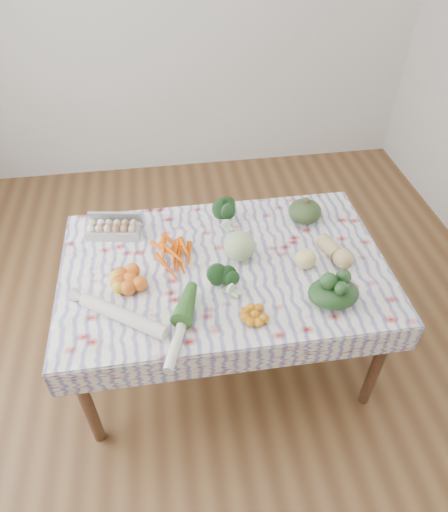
# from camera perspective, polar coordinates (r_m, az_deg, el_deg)

# --- Properties ---
(ground) EXTENTS (4.50, 4.50, 0.00)m
(ground) POSITION_cam_1_polar(r_m,az_deg,el_deg) (2.91, 0.00, -11.92)
(ground) COLOR brown
(ground) RESTS_ON ground
(wall_back) EXTENTS (4.00, 0.04, 2.80)m
(wall_back) POSITION_cam_1_polar(r_m,az_deg,el_deg) (4.04, -5.42, 28.60)
(wall_back) COLOR silver
(wall_back) RESTS_ON ground
(dining_table) EXTENTS (1.60, 1.00, 0.75)m
(dining_table) POSITION_cam_1_polar(r_m,az_deg,el_deg) (2.39, 0.00, -2.49)
(dining_table) COLOR brown
(dining_table) RESTS_ON ground
(tablecloth) EXTENTS (1.66, 1.06, 0.01)m
(tablecloth) POSITION_cam_1_polar(r_m,az_deg,el_deg) (2.34, 0.00, -1.15)
(tablecloth) COLOR white
(tablecloth) RESTS_ON dining_table
(egg_carton) EXTENTS (0.30, 0.16, 0.08)m
(egg_carton) POSITION_cam_1_polar(r_m,az_deg,el_deg) (2.55, -13.67, 3.17)
(egg_carton) COLOR #A9A9A4
(egg_carton) RESTS_ON tablecloth
(carrot_bunch) EXTENTS (0.29, 0.27, 0.05)m
(carrot_bunch) POSITION_cam_1_polar(r_m,az_deg,el_deg) (2.38, -5.88, 0.36)
(carrot_bunch) COLOR #EE5604
(carrot_bunch) RESTS_ON tablecloth
(kale_bunch) EXTENTS (0.17, 0.15, 0.12)m
(kale_bunch) POSITION_cam_1_polar(r_m,az_deg,el_deg) (2.54, -0.04, 5.10)
(kale_bunch) COLOR #193B18
(kale_bunch) RESTS_ON tablecloth
(kabocha_squash) EXTENTS (0.20, 0.20, 0.12)m
(kabocha_squash) POSITION_cam_1_polar(r_m,az_deg,el_deg) (2.62, 10.09, 5.54)
(kabocha_squash) COLOR #374B25
(kabocha_squash) RESTS_ON tablecloth
(cabbage) EXTENTS (0.20, 0.20, 0.16)m
(cabbage) POSITION_cam_1_polar(r_m,az_deg,el_deg) (2.32, 1.92, 1.26)
(cabbage) COLOR #A9C382
(cabbage) RESTS_ON tablecloth
(butternut_squash) EXTENTS (0.17, 0.25, 0.10)m
(butternut_squash) POSITION_cam_1_polar(r_m,az_deg,el_deg) (2.40, 13.79, 0.68)
(butternut_squash) COLOR #D7B671
(butternut_squash) RESTS_ON tablecloth
(orange_cluster) EXTENTS (0.30, 0.30, 0.08)m
(orange_cluster) POSITION_cam_1_polar(r_m,az_deg,el_deg) (2.25, -11.65, -2.81)
(orange_cluster) COLOR orange
(orange_cluster) RESTS_ON tablecloth
(broccoli) EXTENTS (0.18, 0.18, 0.09)m
(broccoli) POSITION_cam_1_polar(r_m,az_deg,el_deg) (2.18, 0.02, -3.27)
(broccoli) COLOR #194118
(broccoli) RESTS_ON tablecloth
(mandarin_cluster) EXTENTS (0.18, 0.18, 0.05)m
(mandarin_cluster) POSITION_cam_1_polar(r_m,az_deg,el_deg) (2.08, 3.88, -7.29)
(mandarin_cluster) COLOR orange
(mandarin_cluster) RESTS_ON tablecloth
(grapefruit) EXTENTS (0.12, 0.12, 0.11)m
(grapefruit) POSITION_cam_1_polar(r_m,az_deg,el_deg) (2.32, 10.17, -0.32)
(grapefruit) COLOR #F3E288
(grapefruit) RESTS_ON tablecloth
(spinach_bag) EXTENTS (0.29, 0.26, 0.11)m
(spinach_bag) POSITION_cam_1_polar(r_m,az_deg,el_deg) (2.18, 13.51, -4.53)
(spinach_bag) COLOR #1A3617
(spinach_bag) RESTS_ON tablecloth
(daikon) EXTENTS (0.42, 0.32, 0.07)m
(daikon) POSITION_cam_1_polar(r_m,az_deg,el_deg) (2.11, -12.45, -7.31)
(daikon) COLOR silver
(daikon) RESTS_ON tablecloth
(leek) EXTENTS (0.19, 0.44, 0.05)m
(leek) POSITION_cam_1_polar(r_m,az_deg,el_deg) (2.04, -5.41, -8.88)
(leek) COLOR white
(leek) RESTS_ON tablecloth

